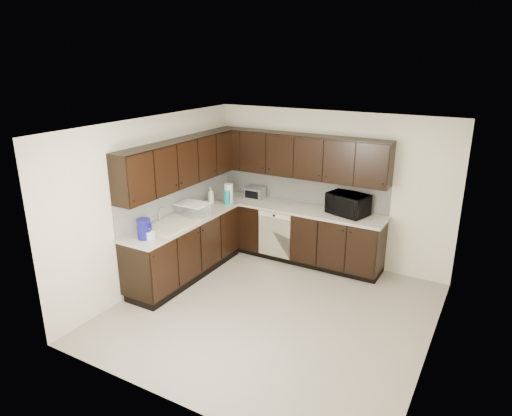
{
  "coord_description": "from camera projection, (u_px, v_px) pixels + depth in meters",
  "views": [
    {
      "loc": [
        2.48,
        -4.84,
        3.3
      ],
      "look_at": [
        -0.59,
        0.6,
        1.22
      ],
      "focal_mm": 32.0,
      "sensor_mm": 36.0,
      "label": 1
    }
  ],
  "objects": [
    {
      "name": "wall_back",
      "position": [
        330.0,
        188.0,
        7.45
      ],
      "size": [
        4.0,
        0.02,
        2.5
      ],
      "primitive_type": "cube",
      "color": "silver",
      "rests_on": "floor"
    },
    {
      "name": "floor",
      "position": [
        272.0,
        312.0,
        6.2
      ],
      "size": [
        4.0,
        4.0,
        0.0
      ],
      "primitive_type": "plane",
      "color": "#A19485",
      "rests_on": "ground"
    },
    {
      "name": "wall_right",
      "position": [
        439.0,
        258.0,
        4.87
      ],
      "size": [
        0.02,
        4.0,
        2.5
      ],
      "primitive_type": "cube",
      "color": "silver",
      "rests_on": "floor"
    },
    {
      "name": "paper_towel_roll",
      "position": [
        229.0,
        193.0,
        7.68
      ],
      "size": [
        0.17,
        0.17,
        0.32
      ],
      "primitive_type": "cylinder",
      "rotation": [
        0.0,
        0.0,
        0.2
      ],
      "color": "silver",
      "rests_on": "countertop"
    },
    {
      "name": "ceiling",
      "position": [
        274.0,
        127.0,
        5.4
      ],
      "size": [
        4.0,
        4.0,
        0.0
      ],
      "primitive_type": "plane",
      "rotation": [
        3.14,
        0.0,
        0.0
      ],
      "color": "white",
      "rests_on": "wall_back"
    },
    {
      "name": "toaster_oven",
      "position": [
        255.0,
        193.0,
        7.93
      ],
      "size": [
        0.32,
        0.24,
        0.2
      ],
      "primitive_type": "cube",
      "rotation": [
        0.0,
        0.0,
        0.01
      ],
      "color": "#B7B7B9",
      "rests_on": "countertop"
    },
    {
      "name": "soap_bottle_a",
      "position": [
        151.0,
        234.0,
        6.13
      ],
      "size": [
        0.09,
        0.1,
        0.18
      ],
      "primitive_type": "imported",
      "rotation": [
        0.0,
        0.0,
        0.19
      ],
      "color": "gray",
      "rests_on": "countertop"
    },
    {
      "name": "dishwasher",
      "position": [
        274.0,
        232.0,
        7.51
      ],
      "size": [
        0.58,
        0.04,
        0.78
      ],
      "color": "beige",
      "rests_on": "lower_cabinets"
    },
    {
      "name": "microwave",
      "position": [
        348.0,
        204.0,
        7.11
      ],
      "size": [
        0.7,
        0.56,
        0.34
      ],
      "primitive_type": "imported",
      "rotation": [
        0.0,
        0.0,
        -0.29
      ],
      "color": "black",
      "rests_on": "countertop"
    },
    {
      "name": "lower_cabinets",
      "position": [
        249.0,
        242.0,
        7.45
      ],
      "size": [
        3.0,
        2.8,
        0.9
      ],
      "color": "black",
      "rests_on": "floor"
    },
    {
      "name": "blue_pitcher",
      "position": [
        144.0,
        229.0,
        6.16
      ],
      "size": [
        0.23,
        0.23,
        0.28
      ],
      "primitive_type": "cylinder",
      "rotation": [
        0.0,
        0.0,
        -0.28
      ],
      "color": "#0F0F8E",
      "rests_on": "countertop"
    },
    {
      "name": "countertop",
      "position": [
        249.0,
        213.0,
        7.29
      ],
      "size": [
        3.03,
        2.83,
        0.04
      ],
      "color": "#B4AD9D",
      "rests_on": "lower_cabinets"
    },
    {
      "name": "teal_tumbler",
      "position": [
        227.0,
        198.0,
        7.6
      ],
      "size": [
        0.13,
        0.13,
        0.23
      ],
      "primitive_type": "cylinder",
      "rotation": [
        0.0,
        0.0,
        -0.38
      ],
      "color": "#0D8B91",
      "rests_on": "countertop"
    },
    {
      "name": "sink",
      "position": [
        171.0,
        230.0,
        6.69
      ],
      "size": [
        0.54,
        0.82,
        0.42
      ],
      "color": "beige",
      "rests_on": "countertop"
    },
    {
      "name": "upper_cabinets",
      "position": [
        247.0,
        159.0,
        7.14
      ],
      "size": [
        3.0,
        2.8,
        0.7
      ],
      "color": "black",
      "rests_on": "wall_back"
    },
    {
      "name": "wall_left",
      "position": [
        153.0,
        202.0,
        6.73
      ],
      "size": [
        0.02,
        4.0,
        2.5
      ],
      "primitive_type": "cube",
      "color": "silver",
      "rests_on": "floor"
    },
    {
      "name": "backsplash",
      "position": [
        244.0,
        192.0,
        7.48
      ],
      "size": [
        3.0,
        2.8,
        0.48
      ],
      "color": "#B0B0AC",
      "rests_on": "countertop"
    },
    {
      "name": "wall_front",
      "position": [
        172.0,
        293.0,
        4.15
      ],
      "size": [
        4.0,
        0.02,
        2.5
      ],
      "primitive_type": "cube",
      "color": "silver",
      "rests_on": "floor"
    },
    {
      "name": "storage_bin",
      "position": [
        193.0,
        209.0,
        7.1
      ],
      "size": [
        0.56,
        0.48,
        0.18
      ],
      "primitive_type": "cube",
      "rotation": [
        0.0,
        0.0,
        -0.31
      ],
      "color": "silver",
      "rests_on": "countertop"
    },
    {
      "name": "soap_bottle_b",
      "position": [
        211.0,
        195.0,
        7.66
      ],
      "size": [
        0.14,
        0.14,
        0.27
      ],
      "primitive_type": "imported",
      "rotation": [
        0.0,
        0.0,
        -0.36
      ],
      "color": "gray",
      "rests_on": "countertop"
    }
  ]
}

